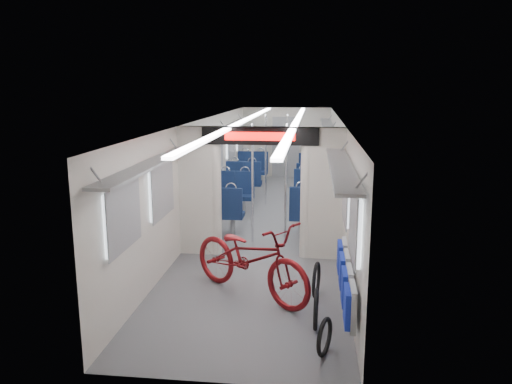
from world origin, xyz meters
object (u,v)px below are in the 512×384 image
at_px(bicycle, 251,258).
at_px(stanchion_far_left, 266,160).
at_px(seat_bay_near_left, 228,199).
at_px(stanchion_near_left, 253,184).
at_px(bike_hoop_b, 316,311).
at_px(seat_bay_far_right, 314,174).
at_px(bike_hoop_c, 316,282).
at_px(bike_hoop_a, 324,339).
at_px(stanchion_near_right, 286,184).
at_px(seat_bay_near_right, 313,199).
at_px(flip_bench, 346,279).
at_px(stanchion_far_right, 287,160).
at_px(seat_bay_far_left, 249,172).

bearing_deg(bicycle, stanchion_far_left, 39.69).
distance_m(seat_bay_near_left, stanchion_near_left, 1.61).
relative_size(bicycle, bike_hoop_b, 4.15).
height_order(seat_bay_far_right, stanchion_far_left, stanchion_far_left).
bearing_deg(bike_hoop_c, bike_hoop_b, -90.49).
height_order(bike_hoop_a, stanchion_near_right, stanchion_near_right).
bearing_deg(seat_bay_far_right, bike_hoop_b, -89.65).
relative_size(seat_bay_near_left, stanchion_near_right, 0.92).
bearing_deg(bike_hoop_a, seat_bay_near_right, 91.51).
height_order(bicycle, stanchion_far_left, stanchion_far_left).
relative_size(flip_bench, stanchion_near_left, 0.90).
height_order(bike_hoop_a, stanchion_far_right, stanchion_far_right).
relative_size(seat_bay_near_right, seat_bay_far_right, 1.07).
bearing_deg(bicycle, seat_bay_far_right, 29.41).
bearing_deg(bike_hoop_a, stanchion_far_left, 100.67).
bearing_deg(stanchion_far_right, bicycle, -91.96).
height_order(flip_bench, seat_bay_far_left, seat_bay_far_left).
bearing_deg(bicycle, bike_hoop_c, -51.52).
xyz_separation_m(seat_bay_far_right, stanchion_near_right, (-0.54, -4.68, 0.60)).
relative_size(flip_bench, bike_hoop_c, 3.94).
relative_size(stanchion_far_left, stanchion_far_right, 1.00).
height_order(flip_bench, bike_hoop_c, flip_bench).
bearing_deg(bike_hoop_c, stanchion_far_left, 102.72).
height_order(bike_hoop_c, stanchion_far_right, stanchion_far_right).
distance_m(bicycle, bike_hoop_c, 1.00).
bearing_deg(seat_bay_near_left, stanchion_near_left, -61.99).
bearing_deg(stanchion_far_left, bike_hoop_b, -79.14).
distance_m(bike_hoop_b, seat_bay_near_left, 5.16).
height_order(bike_hoop_b, stanchion_near_left, stanchion_near_left).
relative_size(bike_hoop_b, bike_hoop_c, 0.99).
distance_m(seat_bay_near_left, stanchion_far_left, 2.04).
distance_m(stanchion_near_right, stanchion_far_left, 3.16).
bearing_deg(bicycle, seat_bay_near_right, 23.80).
bearing_deg(seat_bay_near_left, stanchion_near_right, -43.26).
distance_m(bike_hoop_b, bike_hoop_c, 0.96).
xyz_separation_m(seat_bay_far_right, stanchion_far_right, (-0.69, -1.51, 0.60)).
xyz_separation_m(seat_bay_near_left, seat_bay_far_right, (1.87, 3.42, 0.00)).
relative_size(seat_bay_near_left, seat_bay_far_left, 0.96).
bearing_deg(seat_bay_near_right, bike_hoop_b, -89.41).
distance_m(bike_hoop_c, stanchion_far_right, 5.85).
bearing_deg(stanchion_far_right, flip_bench, -80.23).
relative_size(bike_hoop_b, seat_bay_near_left, 0.25).
bearing_deg(seat_bay_near_left, bike_hoop_c, -63.21).
height_order(flip_bench, stanchion_far_right, stanchion_far_right).
bearing_deg(bike_hoop_a, seat_bay_far_right, 90.95).
bearing_deg(seat_bay_near_right, stanchion_near_right, -111.39).
bearing_deg(seat_bay_near_right, seat_bay_far_right, 90.00).
height_order(bike_hoop_a, seat_bay_near_right, seat_bay_near_right).
height_order(bike_hoop_b, seat_bay_far_left, seat_bay_far_left).
bearing_deg(flip_bench, bike_hoop_c, 117.27).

